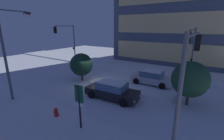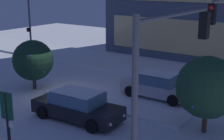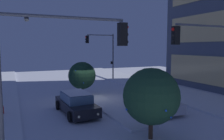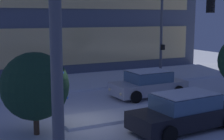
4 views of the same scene
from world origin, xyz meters
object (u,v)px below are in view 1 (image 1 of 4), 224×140
Objects in this scene: traffic_light_corner_far_right at (191,46)px; car_near at (112,90)px; parking_info_sign at (79,102)px; traffic_light_corner_near_right at (189,66)px; fire_hydrant at (56,113)px; decorated_tree_left_of_median at (81,65)px; street_lamp_arched at (12,42)px; car_far at (152,78)px; traffic_light_corner_far_left at (67,37)px; decorated_tree_median at (190,79)px.

car_near is at bearing -35.53° from traffic_light_corner_far_right.
car_near is at bearing 0.93° from parking_info_sign.
fire_hydrant is (-7.55, -2.45, -3.83)m from traffic_light_corner_near_right.
car_near is at bearing 72.12° from fire_hydrant.
traffic_light_corner_near_right is 2.05× the size of parking_info_sign.
decorated_tree_left_of_median is (-3.99, 6.74, 1.53)m from fire_hydrant.
street_lamp_arched is 9.73× the size of fire_hydrant.
car_far is at bearing -13.85° from parking_info_sign.
traffic_light_corner_far_right is 13.93m from fire_hydrant.
traffic_light_corner_far_left is 17.72m from fire_hydrant.
parking_info_sign is 0.81× the size of decorated_tree_median.
traffic_light_corner_near_right is at bearing -23.60° from car_near.
decorated_tree_left_of_median is at bearing 56.70° from traffic_light_corner_far_left.
street_lamp_arched reaches higher than fire_hydrant.
car_near is at bearing -158.41° from decorated_tree_median.
traffic_light_corner_near_right reaches higher than fire_hydrant.
parking_info_sign is (-5.23, -2.46, -2.35)m from traffic_light_corner_near_right.
traffic_light_corner_far_left is 2.21× the size of parking_info_sign.
car_near is 5.64m from car_far.
fire_hydrant is at bearing 107.98° from traffic_light_corner_near_right.
traffic_light_corner_far_right is at bearing 88.59° from traffic_light_corner_far_left.
traffic_light_corner_near_right is 1.66× the size of decorated_tree_median.
traffic_light_corner_far_right is 11.85m from decorated_tree_left_of_median.
traffic_light_corner_far_left is (-15.46, 2.10, 3.64)m from car_far.
traffic_light_corner_near_right is 0.80× the size of street_lamp_arched.
traffic_light_corner_far_right is at bearing -53.40° from street_lamp_arched.
traffic_light_corner_far_left is 1.08× the size of traffic_light_corner_near_right.
fire_hydrant is at bearing -101.29° from street_lamp_arched.
parking_info_sign reaches higher than fire_hydrant.
street_lamp_arched reaches higher than decorated_tree_left_of_median.
traffic_light_corner_far_right is 0.81× the size of street_lamp_arched.
traffic_light_corner_far_left is 18.78m from traffic_light_corner_far_right.
fire_hydrant is at bearing -136.16° from decorated_tree_median.
traffic_light_corner_far_right is 5.20m from decorated_tree_median.
car_far is 5.72× the size of fire_hydrant.
parking_info_sign is at bearing -125.27° from decorated_tree_median.
traffic_light_corner_near_right is at bearing -86.20° from decorated_tree_median.
parking_info_sign is (7.67, -0.41, -3.02)m from street_lamp_arched.
traffic_light_corner_far_right is 2.08× the size of parking_info_sign.
decorated_tree_median is (12.60, 6.55, -2.71)m from street_lamp_arched.
street_lamp_arched is 14.46m from decorated_tree_median.
car_far is 0.59× the size of street_lamp_arched.
fire_hydrant is at bearing 81.00° from parking_info_sign.
street_lamp_arched is 7.14m from decorated_tree_left_of_median.
traffic_light_corner_far_right reaches higher than car_near.
traffic_light_corner_far_right is 1.88× the size of decorated_tree_left_of_median.
street_lamp_arched reaches higher than traffic_light_corner_near_right.
traffic_light_corner_far_left is 1.06× the size of traffic_light_corner_far_right.
decorated_tree_median is at bearing -44.08° from parking_info_sign.
traffic_light_corner_far_left is (-13.76, 7.48, 3.63)m from car_near.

